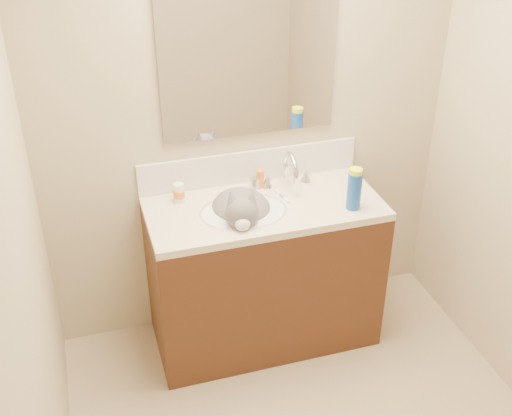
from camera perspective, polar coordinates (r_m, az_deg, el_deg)
room_shell at (r=2.16m, az=8.71°, el=2.08°), size 2.24×2.54×2.52m
vanity_cabinet at (r=3.50m, az=0.70°, el=-6.07°), size 1.20×0.55×0.82m
counter_slab at (r=3.26m, az=0.75°, el=-0.02°), size 1.20×0.55×0.04m
basin at (r=3.24m, az=-1.12°, el=-1.35°), size 0.45×0.36×0.14m
faucet at (r=3.38m, az=2.98°, el=3.12°), size 0.28×0.20×0.21m
cat at (r=3.23m, az=-1.27°, el=-0.46°), size 0.39×0.47×0.34m
backsplash at (r=3.43m, az=-0.56°, el=3.71°), size 1.20×0.02×0.18m
mirror at (r=3.21m, az=-0.62°, el=13.15°), size 0.90×0.02×0.80m
pill_bottle at (r=3.28m, az=-6.87°, el=1.36°), size 0.06×0.06×0.10m
pill_label at (r=3.29m, az=-6.87°, el=1.28°), size 0.06×0.06×0.04m
silver_jar at (r=3.39m, az=-0.03°, el=2.26°), size 0.07×0.07×0.06m
amber_bottle at (r=3.39m, az=0.36°, el=2.61°), size 0.05×0.05×0.10m
toothbrush at (r=3.32m, az=2.33°, el=1.06°), size 0.05×0.14×0.01m
toothbrush_head at (r=3.32m, az=2.33°, el=1.10°), size 0.02×0.03×0.02m
spray_can at (r=3.21m, az=8.72°, el=1.51°), size 0.09×0.09×0.20m
spray_cap at (r=3.17m, az=8.86°, el=3.12°), size 0.08×0.08×0.04m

